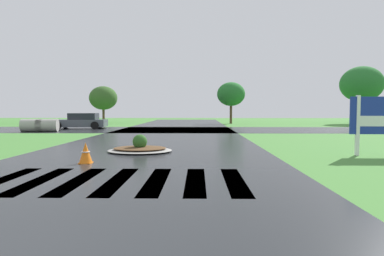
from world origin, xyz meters
TOP-DOWN VIEW (x-y plane):
  - asphalt_roadway at (0.00, 10.00)m, footprint 9.14×80.00m
  - asphalt_cross_road at (0.00, 24.01)m, footprint 90.00×8.22m
  - crosswalk_stripes at (0.00, 4.86)m, footprint 5.85×3.06m
  - median_island at (-0.39, 10.03)m, footprint 2.47×2.06m
  - car_silver_hatch at (-8.16, 25.36)m, footprint 4.56×2.41m
  - drainage_pipe_stack at (-9.76, 21.37)m, footprint 2.63×1.26m
  - traffic_cone at (-1.57, 7.31)m, footprint 0.41×0.41m
  - background_treeline at (6.52, 35.88)m, footprint 47.35×5.71m

SIDE VIEW (x-z plane):
  - asphalt_roadway at x=0.00m, z-range 0.00..0.01m
  - asphalt_cross_road at x=0.00m, z-range 0.00..0.01m
  - crosswalk_stripes at x=0.00m, z-range 0.00..0.01m
  - median_island at x=-0.39m, z-range -0.20..0.48m
  - traffic_cone at x=-1.57m, z-range -0.01..0.63m
  - drainage_pipe_stack at x=-9.76m, z-range 0.00..0.94m
  - car_silver_hatch at x=-8.16m, z-range -0.04..1.28m
  - background_treeline at x=6.52m, z-range 0.58..7.17m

